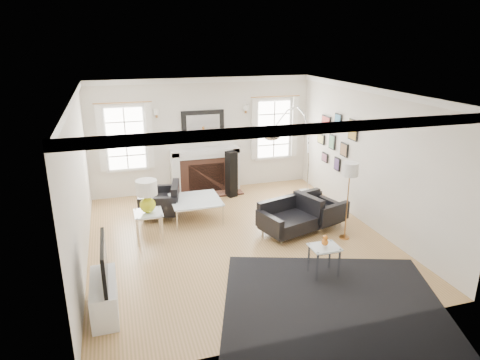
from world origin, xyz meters
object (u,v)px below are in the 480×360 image
object	(u,v)px
sofa	(298,216)
gourd_lamp	(147,194)
fireplace	(206,171)
coffee_table	(195,201)
armchair_right	(318,210)
armchair_left	(162,202)
arc_floor_lamp	(292,155)

from	to	relation	value
sofa	gourd_lamp	distance (m)	3.00
fireplace	coffee_table	xyz separation A→B (m)	(-0.59, -1.63, -0.12)
armchair_right	coffee_table	distance (m)	2.56
armchair_left	armchair_right	distance (m)	3.31
fireplace	arc_floor_lamp	xyz separation A→B (m)	(1.49, -1.84, 0.77)
sofa	armchair_right	size ratio (longest dim) A/B	1.67
armchair_left	gourd_lamp	xyz separation A→B (m)	(-0.38, -1.09, 0.60)
arc_floor_lamp	coffee_table	bearing A→B (deg)	174.34
armchair_right	coffee_table	xyz separation A→B (m)	(-2.34, 1.04, 0.10)
fireplace	coffee_table	distance (m)	1.74
fireplace	armchair_left	bearing A→B (deg)	-134.34
coffee_table	sofa	bearing A→B (deg)	-30.86
fireplace	arc_floor_lamp	bearing A→B (deg)	-50.97
fireplace	armchair_left	size ratio (longest dim) A/B	1.62
armchair_right	arc_floor_lamp	world-z (taller)	arc_floor_lamp
fireplace	gourd_lamp	distance (m)	2.89
gourd_lamp	arc_floor_lamp	size ratio (longest dim) A/B	0.26
armchair_left	arc_floor_lamp	distance (m)	2.96
fireplace	armchair_left	distance (m)	1.79
armchair_right	arc_floor_lamp	size ratio (longest dim) A/B	0.45
armchair_right	sofa	bearing A→B (deg)	-171.31
fireplace	sofa	distance (m)	3.04
armchair_left	armchair_right	xyz separation A→B (m)	(3.00, -1.40, -0.01)
armchair_left	coffee_table	distance (m)	0.76
sofa	gourd_lamp	xyz separation A→B (m)	(-2.90, 0.39, 0.64)
armchair_right	arc_floor_lamp	bearing A→B (deg)	107.44
armchair_left	gourd_lamp	distance (m)	1.30
arc_floor_lamp	fireplace	bearing A→B (deg)	129.03
fireplace	coffee_table	bearing A→B (deg)	-109.69
coffee_table	arc_floor_lamp	size ratio (longest dim) A/B	0.42
fireplace	arc_floor_lamp	size ratio (longest dim) A/B	0.70
fireplace	armchair_left	world-z (taller)	fireplace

